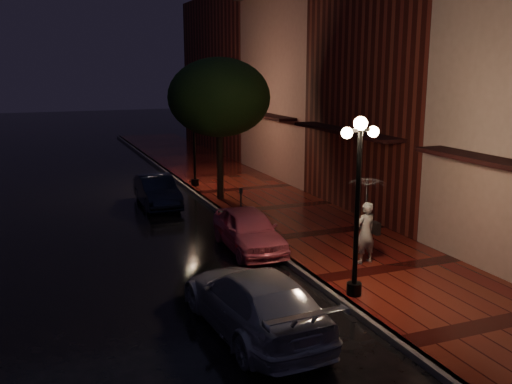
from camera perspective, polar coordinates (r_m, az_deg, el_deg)
name	(u,v)px	position (r m, az deg, el deg)	size (l,w,h in m)	color
ground	(262,244)	(18.35, 0.60, -5.22)	(120.00, 120.00, 0.00)	black
sidewalk	(324,234)	(19.26, 6.82, -4.21)	(4.50, 60.00, 0.15)	#4E110E
curb	(262,242)	(18.32, 0.60, -4.99)	(0.25, 60.00, 0.15)	#595451
storefront_mid	(414,68)	(22.73, 15.49, 11.84)	(5.00, 8.00, 11.00)	#511914
storefront_far	(314,88)	(29.53, 5.86, 10.32)	(5.00, 8.00, 9.00)	#8C5951
storefront_extra	(245,75)	(38.66, -1.15, 11.61)	(5.00, 12.00, 10.00)	#511914
streetlamp_near	(358,196)	(13.52, 10.13, -0.43)	(0.96, 0.36, 4.31)	black
streetlamp_far	(194,133)	(26.28, -6.22, 5.90)	(0.96, 0.36, 4.31)	black
street_tree	(220,100)	(23.35, -3.67, 9.18)	(4.16, 4.16, 5.80)	black
pink_car	(249,230)	(17.61, -0.74, -3.78)	(1.53, 3.80, 1.29)	#DF5B72
navy_car	(157,191)	(23.43, -9.87, 0.09)	(1.32, 3.80, 1.25)	black
silver_car	(254,301)	(12.34, -0.19, -10.86)	(1.92, 4.72, 1.37)	#B2B1B9
woman_with_umbrella	(367,207)	(16.05, 11.00, -1.46)	(1.02, 1.04, 2.46)	white
parking_meter	(241,201)	(20.26, -1.52, -0.91)	(0.12, 0.10, 1.22)	black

